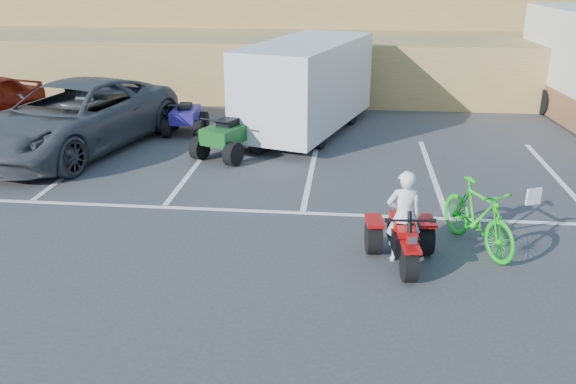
# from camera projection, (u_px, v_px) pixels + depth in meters

# --- Properties ---
(ground) EXTENTS (100.00, 100.00, 0.00)m
(ground) POSITION_uv_depth(u_px,v_px,m) (290.00, 274.00, 9.29)
(ground) COLOR #363639
(ground) RESTS_ON ground
(parking_stripes) EXTENTS (28.00, 5.16, 0.01)m
(parking_stripes) POSITION_uv_depth(u_px,v_px,m) (349.00, 184.00, 12.98)
(parking_stripes) COLOR white
(parking_stripes) RESTS_ON ground
(grass_embankment) EXTENTS (40.00, 8.50, 3.10)m
(grass_embankment) POSITION_uv_depth(u_px,v_px,m) (331.00, 45.00, 23.15)
(grass_embankment) COLOR olive
(grass_embankment) RESTS_ON ground
(red_trike_atv) EXTENTS (1.23, 1.56, 0.95)m
(red_trike_atv) POSITION_uv_depth(u_px,v_px,m) (402.00, 264.00, 9.58)
(red_trike_atv) COLOR #A90A09
(red_trike_atv) RESTS_ON ground
(rider) EXTENTS (0.58, 0.41, 1.51)m
(rider) POSITION_uv_depth(u_px,v_px,m) (404.00, 217.00, 9.45)
(rider) COLOR white
(rider) RESTS_ON ground
(green_dirt_bike) EXTENTS (1.29, 1.95, 1.14)m
(green_dirt_bike) POSITION_uv_depth(u_px,v_px,m) (478.00, 216.00, 9.93)
(green_dirt_bike) COLOR #14BF19
(green_dirt_bike) RESTS_ON ground
(grey_pickup) EXTENTS (4.23, 6.57, 1.69)m
(grey_pickup) POSITION_uv_depth(u_px,v_px,m) (73.00, 117.00, 15.02)
(grey_pickup) COLOR #3E4145
(grey_pickup) RESTS_ON ground
(cargo_trailer) EXTENTS (3.57, 5.67, 2.47)m
(cargo_trailer) POSITION_uv_depth(u_px,v_px,m) (306.00, 84.00, 16.43)
(cargo_trailer) COLOR silver
(cargo_trailer) RESTS_ON ground
(quad_atv_blue) EXTENTS (1.13, 1.47, 0.92)m
(quad_atv_blue) POSITION_uv_depth(u_px,v_px,m) (187.00, 133.00, 16.82)
(quad_atv_blue) COLOR navy
(quad_atv_blue) RESTS_ON ground
(quad_atv_green) EXTENTS (1.76, 1.97, 1.06)m
(quad_atv_green) POSITION_uv_depth(u_px,v_px,m) (230.00, 156.00, 14.83)
(quad_atv_green) COLOR #124F1A
(quad_atv_green) RESTS_ON ground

